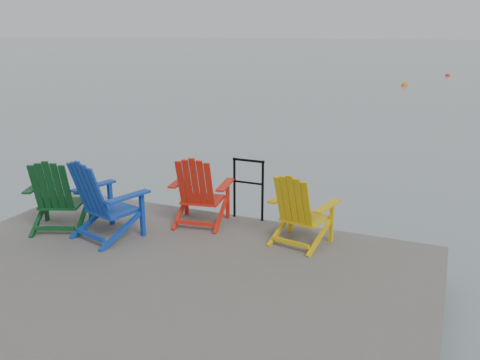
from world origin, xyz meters
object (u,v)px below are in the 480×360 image
at_px(handrail, 248,183).
at_px(chair_green, 58,194).
at_px(chair_blue, 103,199).
at_px(chair_red, 200,190).
at_px(buoy_b, 405,86).
at_px(chair_yellow, 300,209).
at_px(buoy_d, 448,76).

height_order(handrail, chair_green, chair_green).
bearing_deg(chair_blue, chair_red, 60.59).
relative_size(chair_green, chair_blue, 0.94).
bearing_deg(buoy_b, chair_yellow, -87.24).
xyz_separation_m(handrail, chair_green, (-2.24, -1.41, -0.03)).
bearing_deg(handrail, chair_yellow, -32.11).
relative_size(chair_blue, buoy_d, 3.05).
relative_size(chair_green, chair_yellow, 1.06).
distance_m(chair_green, buoy_b, 26.72).
xyz_separation_m(chair_blue, buoy_b, (1.19, 26.63, -1.04)).
relative_size(chair_green, buoy_d, 2.88).
bearing_deg(chair_red, buoy_b, 79.65).
distance_m(handrail, chair_yellow, 1.13).
height_order(handrail, buoy_d, handrail).
bearing_deg(chair_yellow, chair_green, -154.02).
bearing_deg(handrail, chair_blue, -136.53).
distance_m(buoy_b, buoy_d, 8.33).
bearing_deg(chair_red, chair_blue, -145.31).
bearing_deg(chair_blue, handrail, 59.58).
relative_size(handrail, chair_red, 0.89).
bearing_deg(chair_yellow, chair_red, -172.73).
bearing_deg(handrail, buoy_d, 86.81).
xyz_separation_m(chair_blue, chair_red, (0.94, 0.92, -0.03)).
bearing_deg(buoy_d, chair_red, -94.06).
distance_m(chair_blue, buoy_d, 34.85).
distance_m(handrail, buoy_b, 25.25).
height_order(handrail, buoy_b, handrail).
height_order(buoy_b, buoy_d, buoy_b).
xyz_separation_m(chair_green, chair_yellow, (3.19, 0.81, -0.03)).
xyz_separation_m(chair_green, buoy_b, (1.95, 26.63, -1.01)).
distance_m(handrail, buoy_d, 33.34).
bearing_deg(chair_yellow, handrail, 159.61).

